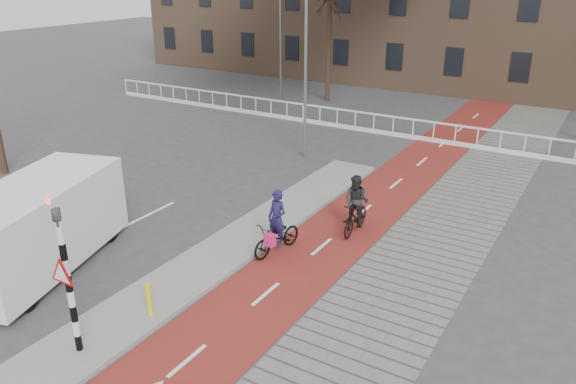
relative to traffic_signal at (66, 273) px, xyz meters
The scene contains 13 objects.
ground 2.90m from the traffic_signal, 73.47° to the left, with size 120.00×120.00×0.00m, color #38383A.
bike_lane 12.36m from the traffic_signal, 80.09° to the left, with size 2.50×60.00×0.01m, color maroon.
sidewalk 13.13m from the traffic_signal, 67.82° to the left, with size 3.00×60.00×0.01m, color slate.
curb_island 6.32m from the traffic_signal, 90.95° to the left, with size 1.80×16.00×0.12m, color gray.
traffic_signal is the anchor object (origin of this frame).
bollard 2.30m from the traffic_signal, 77.48° to the left, with size 0.12×0.12×0.84m, color yellow.
cyclist_near 6.30m from the traffic_signal, 79.07° to the left, with size 0.95×1.91×1.91m.
cyclist_far 8.86m from the traffic_signal, 73.25° to the left, with size 0.81×1.73×1.85m.
van 4.43m from the traffic_signal, 152.83° to the left, with size 3.75×5.91×2.37m.
railing 19.60m from the traffic_signal, 103.02° to the left, with size 28.00×0.10×0.99m.
tree_mid 25.16m from the traffic_signal, 105.37° to the left, with size 0.30×0.30×7.18m, color black.
streetlight_near 14.26m from the traffic_signal, 99.78° to the left, with size 0.12×0.12×8.07m, color slate.
streetlight_left 25.38m from the traffic_signal, 112.12° to the left, with size 0.12×0.12×7.39m, color slate.
Camera 1 is at (8.26, -8.08, 7.70)m, focal length 35.00 mm.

